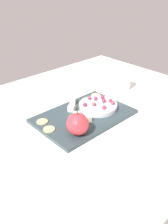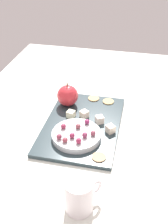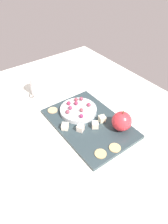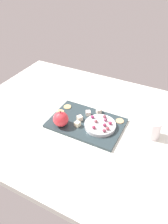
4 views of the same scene
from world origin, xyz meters
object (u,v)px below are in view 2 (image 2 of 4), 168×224
cheese_cube_1 (84,114)px  grape_7 (63,126)px  cheese_cube_2 (110,129)px  grape_8 (79,141)px  grape_5 (72,136)px  grape_0 (85,135)px  serving_dish (76,135)px  cheese_cube_0 (99,120)px  cracker_0 (108,102)px  cracker_1 (94,98)px  grape_1 (65,140)px  apple_whole (68,96)px  grape_3 (59,137)px  grape_4 (93,133)px  cup (80,195)px  grape_2 (87,122)px  platter (82,125)px  cheese_cube_3 (71,114)px  cracker_2 (99,157)px  grape_6 (78,126)px

cheese_cube_1 → grape_7: (-10.14, 4.57, 1.49)cm
cheese_cube_2 → grape_8: grape_8 is taller
cheese_cube_2 → grape_5: size_ratio=1.35×
grape_0 → serving_dish: bearing=62.9°
cheese_cube_2 → cheese_cube_0: bearing=47.5°
cheese_cube_0 → cracker_0: bearing=-4.4°
cracker_1 → grape_5: grape_5 is taller
grape_1 → apple_whole: bearing=13.2°
grape_3 → grape_7: same height
cheese_cube_0 → grape_8: size_ratio=1.35×
grape_4 → cup: (-24.20, -1.38, 0.52)cm
cracker_1 → grape_2: 18.83cm
cheese_cube_2 → grape_2: 7.89cm
platter → grape_2: 4.72cm
cheese_cube_3 → grape_4: grape_4 is taller
grape_8 → cheese_cube_0: bearing=-15.9°
grape_4 → grape_1: bearing=122.6°
cracker_0 → cracker_1: same height
cheese_cube_0 → grape_7: bearing=127.0°
cracker_0 → cheese_cube_1: bearing=149.4°
grape_4 → cup: 24.24cm
apple_whole → grape_2: apple_whole is taller
grape_3 → grape_8: (-0.63, -6.26, 0.05)cm
platter → grape_3: (-11.71, 4.59, 3.44)cm
grape_8 → grape_5: bearing=52.5°
cheese_cube_3 → cracker_1: bearing=-22.0°
grape_0 → cup: bearing=-170.9°
grape_4 → grape_3: bearing=111.6°
cheese_cube_0 → cup: 33.45cm
platter → grape_3: size_ratio=20.32×
cheese_cube_3 → grape_3: (-14.31, -0.09, 1.52)cm
grape_2 → grape_7: (-3.98, 6.85, -0.01)cm
cup → grape_0: bearing=9.1°
grape_0 → cup: size_ratio=0.20×
cheese_cube_0 → cracker_2: cheese_cube_0 is taller
cheese_cube_0 → grape_7: size_ratio=1.35×
cracker_1 → grape_0: 25.69cm
grape_0 → cracker_2: bearing=-136.9°
platter → grape_2: bearing=-139.1°
grape_6 → grape_8: grape_8 is taller
grape_8 → cheese_cube_2: bearing=-40.1°
cracker_1 → grape_8: 28.63cm
platter → cracker_1: bearing=-2.9°
cheese_cube_3 → grape_0: size_ratio=1.35×
grape_3 → grape_6: size_ratio=1.00×
cheese_cube_1 → cracker_2: bearing=-155.7°
cheese_cube_1 → grape_3: size_ratio=1.35×
grape_6 → grape_7: same height
grape_2 → platter: bearing=40.9°
grape_1 → grape_3: 2.36cm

